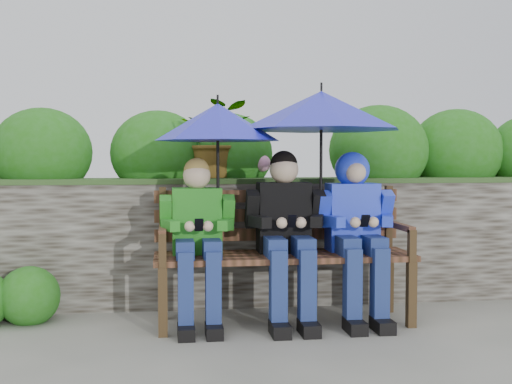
{
  "coord_description": "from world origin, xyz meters",
  "views": [
    {
      "loc": [
        -0.64,
        -4.45,
        1.19
      ],
      "look_at": [
        0.0,
        0.1,
        0.95
      ],
      "focal_mm": 45.0,
      "sensor_mm": 36.0,
      "label": 1
    }
  ],
  "objects": [
    {
      "name": "garden_backdrop",
      "position": [
        0.03,
        1.63,
        0.58
      ],
      "size": [
        8.0,
        2.86,
        1.69
      ],
      "color": "#322C23",
      "rests_on": "ground"
    },
    {
      "name": "park_bench",
      "position": [
        0.2,
        0.14,
        0.56
      ],
      "size": [
        1.86,
        0.54,
        0.98
      ],
      "color": "#3C2B18",
      "rests_on": "ground"
    },
    {
      "name": "boy_left",
      "position": [
        -0.42,
        0.05,
        0.67
      ],
      "size": [
        0.53,
        0.61,
        1.19
      ],
      "color": "#1D6C17",
      "rests_on": "ground"
    },
    {
      "name": "umbrella_left",
      "position": [
        -0.27,
        0.11,
        1.45
      ],
      "size": [
        0.89,
        0.89,
        0.92
      ],
      "color": "#1F23C0",
      "rests_on": "ground"
    },
    {
      "name": "boy_middle",
      "position": [
        0.21,
        0.05,
        0.69
      ],
      "size": [
        0.57,
        0.65,
        1.25
      ],
      "color": "black",
      "rests_on": "ground"
    },
    {
      "name": "boy_right",
      "position": [
        0.73,
        0.06,
        0.74
      ],
      "size": [
        0.56,
        0.67,
        1.24
      ],
      "color": "#1D3CC2",
      "rests_on": "ground"
    },
    {
      "name": "ground",
      "position": [
        0.0,
        0.0,
        0.0
      ],
      "size": [
        60.0,
        60.0,
        0.0
      ],
      "primitive_type": "plane",
      "color": "#64665C",
      "rests_on": "ground"
    },
    {
      "name": "umbrella_right",
      "position": [
        0.47,
        0.08,
        1.54
      ],
      "size": [
        1.18,
        1.18,
        0.99
      ],
      "color": "#1F23C0",
      "rests_on": "ground"
    }
  ]
}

